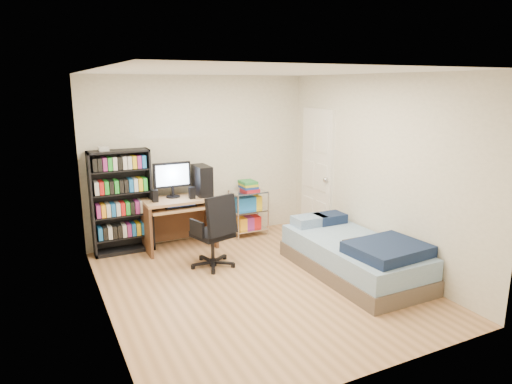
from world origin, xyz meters
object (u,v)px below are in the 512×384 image
media_shelf (121,201)px  office_chair (215,244)px  computer_desk (184,202)px  bed (354,255)px

media_shelf → office_chair: (0.97, -1.10, -0.44)m
computer_desk → office_chair: (0.10, -0.95, -0.37)m
office_chair → bed: size_ratio=0.50×
office_chair → computer_desk: bearing=80.4°
media_shelf → bed: bearing=-40.5°
media_shelf → computer_desk: 0.89m
computer_desk → office_chair: computer_desk is taller
computer_desk → bed: 2.57m
bed → media_shelf: bearing=139.5°
media_shelf → office_chair: bearing=-48.5°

